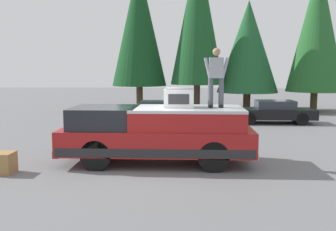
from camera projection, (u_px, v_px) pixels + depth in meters
ground_plane at (137, 167)px, 10.64m from camera, size 90.00×90.00×0.00m
pickup_truck at (157, 134)px, 10.98m from camera, size 2.01×5.54×1.65m
compressor_unit at (179, 98)px, 10.86m from camera, size 0.65×0.84×0.56m
person_on_truck_bed at (216, 76)px, 10.72m from camera, size 0.29×0.72×1.69m
parked_car_black at (273, 112)px, 19.22m from camera, size 1.64×4.10×1.16m
parked_car_maroon at (157, 113)px, 18.84m from camera, size 1.64×4.10×1.16m
wooden_crate at (3, 163)px, 9.97m from camera, size 0.56×0.56×0.56m
conifer_far_left at (317, 28)px, 24.05m from camera, size 3.65×3.65×9.47m
conifer_left at (248, 47)px, 25.54m from camera, size 4.14×4.14×7.34m
conifer_center_left at (198, 15)px, 24.80m from camera, size 3.53×3.53×10.84m
conifer_center_right at (139, 25)px, 25.88m from camera, size 3.76×3.76×9.93m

